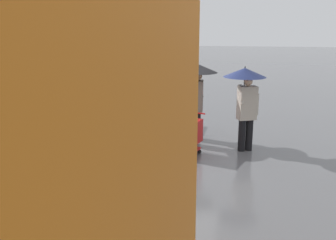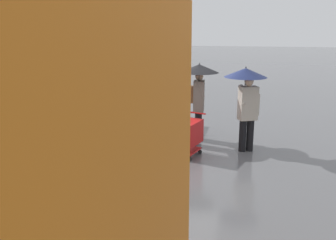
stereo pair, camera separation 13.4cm
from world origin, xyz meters
name	(u,v)px [view 1 (the left image)]	position (x,y,z in m)	size (l,w,h in m)	color
ground_plane	(170,146)	(0.00, 0.00, 0.00)	(90.00, 90.00, 0.00)	#5B5B5E
slush_patch_near_cluster	(135,122)	(1.57, -2.28, 0.00)	(2.58, 2.58, 0.01)	#999BA0
slush_patch_mid_street	(117,185)	(0.62, 2.68, 0.00)	(2.18, 2.18, 0.01)	#ADAFB5
cargo_van_parked_right	(62,93)	(3.35, -0.83, 1.18)	(2.34, 5.40, 2.60)	gray
shopping_cart_vendor	(187,133)	(-0.53, 0.67, 0.57)	(0.77, 0.94, 1.04)	red
hand_dolly_boxes	(159,129)	(0.23, 0.34, 0.55)	(0.56, 0.74, 1.32)	#515156
pedestrian_pink_side	(198,84)	(-0.63, -0.67, 1.57)	(1.04, 1.04, 2.15)	black
pedestrian_black_side	(161,84)	(0.34, -0.45, 1.58)	(1.04, 1.04, 2.15)	black
pedestrian_white_side	(246,89)	(-1.88, 0.02, 1.58)	(1.04, 1.04, 2.15)	black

